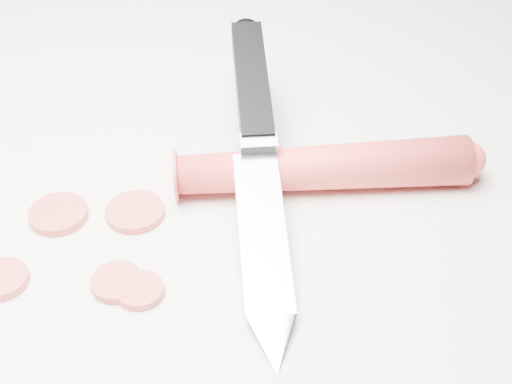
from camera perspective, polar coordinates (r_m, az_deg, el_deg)
The scene contains 8 objects.
ground at distance 0.48m, azimuth -5.64°, elevation -2.34°, with size 2.40×2.40×0.00m, color silver.
carrot at distance 0.50m, azimuth 5.41°, elevation 1.98°, with size 0.03×0.03×0.20m, color red.
carrot_slice_0 at distance 0.47m, azimuth -19.65°, elevation -6.59°, with size 0.03×0.03×0.01m, color #C64139.
carrot_slice_1 at distance 0.45m, azimuth -11.09°, elevation -7.09°, with size 0.03×0.03×0.01m, color #C64139.
carrot_slice_2 at distance 0.50m, azimuth -15.53°, elevation -1.72°, with size 0.04×0.04×0.01m, color #C64139.
carrot_slice_3 at distance 0.44m, azimuth -9.27°, elevation -7.77°, with size 0.03×0.03×0.01m, color #C64139.
carrot_slice_4 at distance 0.49m, azimuth -9.66°, elevation -1.58°, with size 0.04×0.04×0.01m, color #C64139.
kitchen_knife at distance 0.47m, azimuth 0.39°, elevation 2.50°, with size 0.22×0.23×0.07m, color #BBBDC2, non-canonical shape.
Camera 1 is at (0.26, -0.24, 0.33)m, focal length 50.00 mm.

